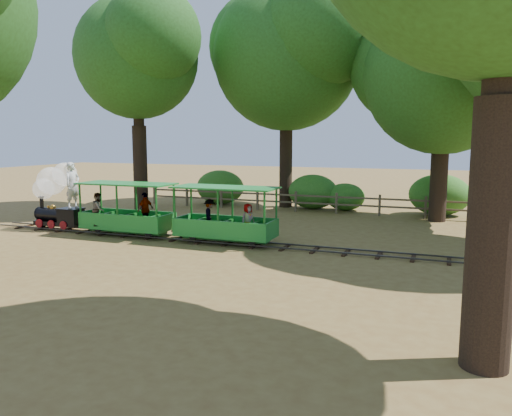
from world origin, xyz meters
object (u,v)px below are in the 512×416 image
(locomotive, at_px, (57,190))
(carriage_front, at_px, (125,214))
(carriage_rear, at_px, (225,221))
(fence, at_px, (316,201))

(locomotive, bearing_deg, carriage_front, -2.16)
(locomotive, relative_size, carriage_front, 0.76)
(carriage_rear, bearing_deg, fence, 81.77)
(fence, bearing_deg, locomotive, -136.52)
(carriage_rear, bearing_deg, carriage_front, -178.82)
(carriage_front, distance_m, carriage_rear, 3.98)
(locomotive, bearing_deg, fence, 43.48)
(fence, bearing_deg, carriage_front, -122.52)
(locomotive, relative_size, carriage_rear, 0.76)
(locomotive, bearing_deg, carriage_rear, -0.32)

